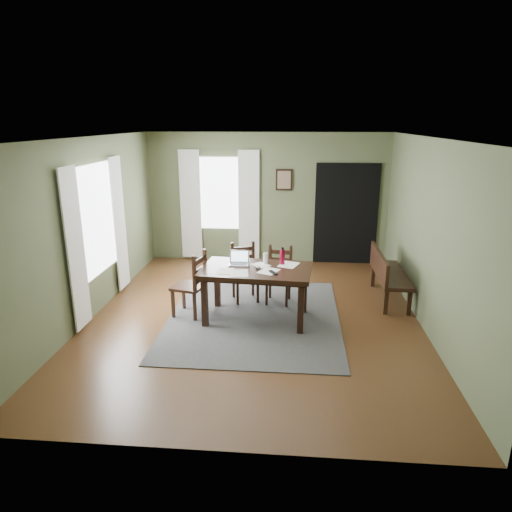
# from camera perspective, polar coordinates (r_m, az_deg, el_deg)

# --- Properties ---
(ground) EXTENTS (5.00, 6.00, 0.01)m
(ground) POSITION_cam_1_polar(r_m,az_deg,el_deg) (7.13, -0.21, -7.68)
(ground) COLOR #492C16
(room_shell) EXTENTS (5.02, 6.02, 2.71)m
(room_shell) POSITION_cam_1_polar(r_m,az_deg,el_deg) (6.60, -0.23, 6.78)
(room_shell) COLOR #515B3B
(room_shell) RESTS_ON ground
(rug) EXTENTS (2.60, 3.20, 0.01)m
(rug) POSITION_cam_1_polar(r_m,az_deg,el_deg) (7.13, -0.21, -7.59)
(rug) COLOR #393939
(rug) RESTS_ON ground
(dining_table) EXTENTS (1.69, 1.10, 0.81)m
(dining_table) POSITION_cam_1_polar(r_m,az_deg,el_deg) (6.80, 0.04, -2.34)
(dining_table) COLOR black
(dining_table) RESTS_ON rug
(chair_end) EXTENTS (0.54, 0.54, 1.02)m
(chair_end) POSITION_cam_1_polar(r_m,az_deg,el_deg) (7.08, -8.05, -3.60)
(chair_end) COLOR black
(chair_end) RESTS_ON rug
(chair_back_left) EXTENTS (0.53, 0.53, 0.96)m
(chair_back_left) POSITION_cam_1_polar(r_m,az_deg,el_deg) (7.64, -1.43, -2.12)
(chair_back_left) COLOR black
(chair_back_left) RESTS_ON rug
(chair_back_right) EXTENTS (0.45, 0.45, 0.93)m
(chair_back_right) POSITION_cam_1_polar(r_m,az_deg,el_deg) (7.56, 2.89, -2.46)
(chair_back_right) COLOR black
(chair_back_right) RESTS_ON rug
(bench) EXTENTS (0.47, 1.47, 0.83)m
(bench) POSITION_cam_1_polar(r_m,az_deg,el_deg) (7.95, 16.01, -1.88)
(bench) COLOR black
(bench) RESTS_ON ground
(laptop) EXTENTS (0.30, 0.24, 0.20)m
(laptop) POSITION_cam_1_polar(r_m,az_deg,el_deg) (6.96, -2.12, -0.58)
(laptop) COLOR #B7B7BC
(laptop) RESTS_ON dining_table
(computer_mouse) EXTENTS (0.07, 0.09, 0.03)m
(computer_mouse) POSITION_cam_1_polar(r_m,az_deg,el_deg) (6.74, 0.25, -1.50)
(computer_mouse) COLOR #3F3F42
(computer_mouse) RESTS_ON dining_table
(tv_remote) EXTENTS (0.14, 0.20, 0.02)m
(tv_remote) POSITION_cam_1_polar(r_m,az_deg,el_deg) (6.55, 2.16, -2.09)
(tv_remote) COLOR black
(tv_remote) RESTS_ON dining_table
(drinking_glass) EXTENTS (0.10, 0.10, 0.16)m
(drinking_glass) POSITION_cam_1_polar(r_m,az_deg,el_deg) (6.97, 1.20, -0.28)
(drinking_glass) COLOR silver
(drinking_glass) RESTS_ON dining_table
(water_bottle) EXTENTS (0.10, 0.10, 0.26)m
(water_bottle) POSITION_cam_1_polar(r_m,az_deg,el_deg) (6.94, 3.31, -0.07)
(water_bottle) COLOR maroon
(water_bottle) RESTS_ON dining_table
(paper_a) EXTENTS (0.23, 0.30, 0.00)m
(paper_a) POSITION_cam_1_polar(r_m,az_deg,el_deg) (6.65, -3.87, -1.89)
(paper_a) COLOR white
(paper_a) RESTS_ON dining_table
(paper_b) EXTENTS (0.35, 0.39, 0.00)m
(paper_b) POSITION_cam_1_polar(r_m,az_deg,el_deg) (6.64, 1.59, -1.90)
(paper_b) COLOR white
(paper_b) RESTS_ON dining_table
(paper_c) EXTENTS (0.34, 0.34, 0.00)m
(paper_c) POSITION_cam_1_polar(r_m,az_deg,el_deg) (6.91, 0.60, -1.13)
(paper_c) COLOR white
(paper_c) RESTS_ON dining_table
(paper_d) EXTENTS (0.35, 0.40, 0.00)m
(paper_d) POSITION_cam_1_polar(r_m,az_deg,el_deg) (6.94, 4.11, -1.10)
(paper_d) COLOR white
(paper_d) RESTS_ON dining_table
(paper_e) EXTENTS (0.29, 0.36, 0.00)m
(paper_e) POSITION_cam_1_polar(r_m,az_deg,el_deg) (6.55, -2.12, -2.16)
(paper_e) COLOR white
(paper_e) RESTS_ON dining_table
(window_left) EXTENTS (0.01, 1.30, 1.70)m
(window_left) POSITION_cam_1_polar(r_m,az_deg,el_deg) (7.49, -19.32, 4.28)
(window_left) COLOR white
(window_left) RESTS_ON ground
(window_back) EXTENTS (1.00, 0.01, 1.50)m
(window_back) POSITION_cam_1_polar(r_m,az_deg,el_deg) (9.69, -4.58, 7.81)
(window_back) COLOR white
(window_back) RESTS_ON ground
(curtain_left_near) EXTENTS (0.03, 0.48, 2.30)m
(curtain_left_near) POSITION_cam_1_polar(r_m,az_deg,el_deg) (6.81, -21.62, 0.71)
(curtain_left_near) COLOR silver
(curtain_left_near) RESTS_ON ground
(curtain_left_far) EXTENTS (0.03, 0.48, 2.30)m
(curtain_left_far) POSITION_cam_1_polar(r_m,az_deg,el_deg) (8.26, -16.70, 3.84)
(curtain_left_far) COLOR silver
(curtain_left_far) RESTS_ON ground
(curtain_back_left) EXTENTS (0.44, 0.03, 2.30)m
(curtain_back_left) POSITION_cam_1_polar(r_m,az_deg,el_deg) (9.82, -8.17, 6.33)
(curtain_back_left) COLOR silver
(curtain_back_left) RESTS_ON ground
(curtain_back_right) EXTENTS (0.44, 0.03, 2.30)m
(curtain_back_right) POSITION_cam_1_polar(r_m,az_deg,el_deg) (9.62, -0.91, 6.28)
(curtain_back_right) COLOR silver
(curtain_back_right) RESTS_ON ground
(framed_picture) EXTENTS (0.34, 0.03, 0.44)m
(framed_picture) POSITION_cam_1_polar(r_m,az_deg,el_deg) (9.52, 3.53, 9.49)
(framed_picture) COLOR black
(framed_picture) RESTS_ON ground
(doorway_back) EXTENTS (1.30, 0.03, 2.10)m
(doorway_back) POSITION_cam_1_polar(r_m,az_deg,el_deg) (9.69, 11.19, 5.14)
(doorway_back) COLOR black
(doorway_back) RESTS_ON ground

